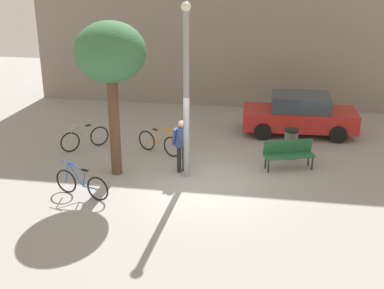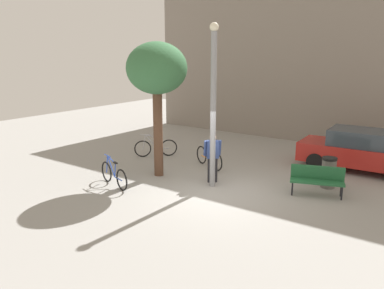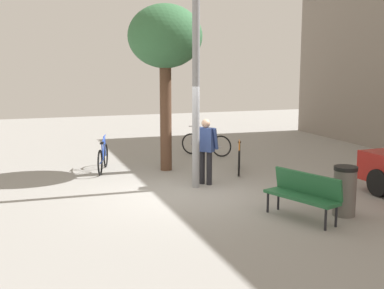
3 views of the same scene
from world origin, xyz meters
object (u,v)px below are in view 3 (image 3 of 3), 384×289
lamppost (196,75)px  person_by_lamppost (206,147)px  bicycle_blue (103,158)px  trash_bin (345,191)px  park_bench (304,192)px  plaza_tree (165,40)px  bicycle_orange (239,159)px  bicycle_silver (206,144)px

lamppost → person_by_lamppost: 1.85m
bicycle_blue → trash_bin: size_ratio=1.72×
person_by_lamppost → trash_bin: (3.37, 1.72, -0.45)m
park_bench → trash_bin: bearing=84.8°
plaza_tree → trash_bin: 6.59m
bicycle_orange → person_by_lamppost: bearing=-53.4°
bicycle_silver → bicycle_blue: size_ratio=0.76×
lamppost → bicycle_blue: bearing=-144.8°
person_by_lamppost → park_bench: person_by_lamppost is taller
bicycle_silver → trash_bin: bearing=2.6°
plaza_tree → trash_bin: size_ratio=4.60×
person_by_lamppost → bicycle_orange: bearing=126.6°
lamppost → bicycle_blue: lamppost is taller
person_by_lamppost → trash_bin: bearing=27.1°
bicycle_orange → plaza_tree: bearing=-116.3°
bicycle_blue → trash_bin: trash_bin is taller
lamppost → plaza_tree: lamppost is taller
lamppost → bicycle_blue: 4.03m
park_bench → lamppost: bearing=-159.2°
park_bench → bicycle_silver: size_ratio=1.26×
person_by_lamppost → bicycle_silver: bearing=159.3°
bicycle_blue → plaza_tree: bearing=74.9°
lamppost → person_by_lamppost: (-0.21, 0.34, -1.81)m
park_bench → bicycle_orange: bicycle_orange is taller
person_by_lamppost → lamppost: bearing=-58.1°
bicycle_orange → trash_bin: trash_bin is taller
bicycle_blue → bicycle_silver: bearing=109.5°
plaza_tree → bicycle_blue: 3.77m
trash_bin → lamppost: bearing=-146.8°
bicycle_silver → trash_bin: 7.10m
plaza_tree → park_bench: bearing=13.9°
trash_bin → person_by_lamppost: bearing=-152.9°
plaza_tree → bicycle_silver: (-1.75, 1.88, -3.31)m
park_bench → bicycle_orange: size_ratio=1.00×
lamppost → bicycle_orange: lamppost is taller
bicycle_orange → trash_bin: bearing=4.2°
lamppost → plaza_tree: bearing=-176.5°
bicycle_orange → bicycle_blue: size_ratio=0.95×
bicycle_silver → bicycle_orange: bearing=-0.1°
lamppost → bicycle_orange: (-1.25, 1.75, -2.39)m
person_by_lamppost → park_bench: 3.41m
park_bench → bicycle_silver: bearing=175.2°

